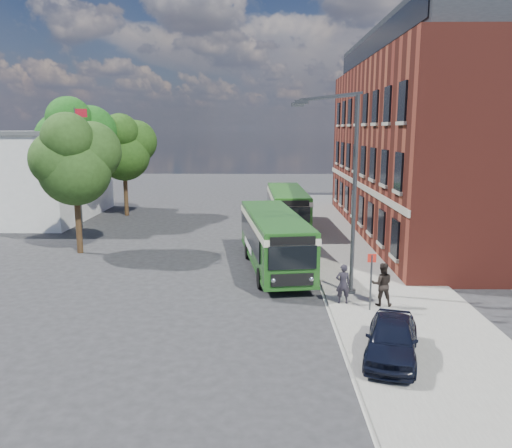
{
  "coord_description": "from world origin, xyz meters",
  "views": [
    {
      "loc": [
        1.21,
        -23.77,
        7.5
      ],
      "look_at": [
        0.79,
        3.83,
        2.2
      ],
      "focal_mm": 35.0,
      "sensor_mm": 36.0,
      "label": 1
    }
  ],
  "objects_px": {
    "bus_front": "(274,236)",
    "parked_car": "(392,338)",
    "street_lamp": "(346,191)",
    "bus_rear": "(287,205)"
  },
  "relations": [
    {
      "from": "bus_front",
      "to": "street_lamp",
      "type": "bearing_deg",
      "value": -55.24
    },
    {
      "from": "street_lamp",
      "to": "bus_front",
      "type": "height_order",
      "value": "street_lamp"
    },
    {
      "from": "bus_rear",
      "to": "parked_car",
      "type": "height_order",
      "value": "bus_rear"
    },
    {
      "from": "bus_rear",
      "to": "bus_front",
      "type": "bearing_deg",
      "value": -96.4
    },
    {
      "from": "bus_front",
      "to": "parked_car",
      "type": "xyz_separation_m",
      "value": [
        3.6,
        -10.99,
        -1.0
      ]
    },
    {
      "from": "street_lamp",
      "to": "parked_car",
      "type": "bearing_deg",
      "value": -85.32
    },
    {
      "from": "street_lamp",
      "to": "bus_front",
      "type": "xyz_separation_m",
      "value": [
        -3.06,
        4.41,
        -2.96
      ]
    },
    {
      "from": "street_lamp",
      "to": "parked_car",
      "type": "distance_m",
      "value": 7.7
    },
    {
      "from": "bus_front",
      "to": "parked_car",
      "type": "distance_m",
      "value": 11.6
    },
    {
      "from": "bus_front",
      "to": "bus_rear",
      "type": "bearing_deg",
      "value": 83.6
    }
  ]
}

